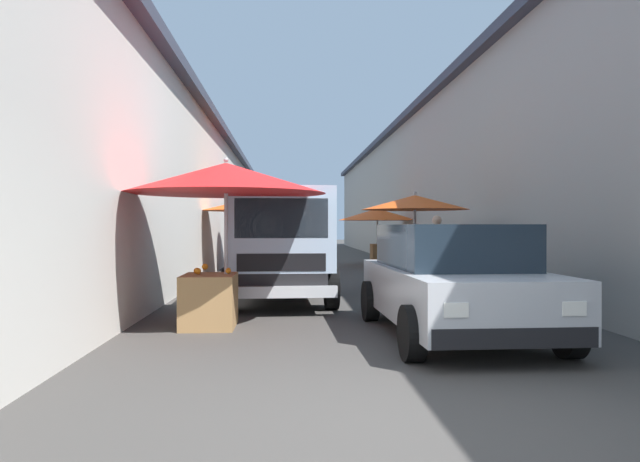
# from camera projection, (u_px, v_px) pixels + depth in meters

# --- Properties ---
(ground) EXTENTS (90.00, 90.00, 0.00)m
(ground) POSITION_uv_depth(u_px,v_px,m) (323.00, 274.00, 17.47)
(ground) COLOR #3D3A38
(building_left_whitewash) EXTENTS (49.80, 7.50, 4.73)m
(building_left_whitewash) POSITION_uv_depth(u_px,v_px,m) (115.00, 198.00, 19.32)
(building_left_whitewash) COLOR beige
(building_left_whitewash) RESTS_ON ground
(building_right_concrete) EXTENTS (49.80, 7.50, 5.54)m
(building_right_concrete) POSITION_uv_depth(u_px,v_px,m) (515.00, 187.00, 20.08)
(building_right_concrete) COLOR gray
(building_right_concrete) RESTS_ON ground
(fruit_stall_mid_lane) EXTENTS (2.85, 2.85, 2.15)m
(fruit_stall_mid_lane) POSITION_uv_depth(u_px,v_px,m) (378.00, 218.00, 21.03)
(fruit_stall_mid_lane) COLOR #9E9EA3
(fruit_stall_mid_lane) RESTS_ON ground
(fruit_stall_near_right) EXTENTS (2.21, 2.21, 2.15)m
(fruit_stall_near_right) POSITION_uv_depth(u_px,v_px,m) (414.00, 219.00, 11.91)
(fruit_stall_near_right) COLOR #9E9EA3
(fruit_stall_near_right) RESTS_ON ground
(fruit_stall_far_left) EXTENTS (2.86, 2.86, 2.41)m
(fruit_stall_far_left) POSITION_uv_depth(u_px,v_px,m) (224.00, 193.00, 8.29)
(fruit_stall_far_left) COLOR #9E9EA3
(fruit_stall_far_left) RESTS_ON ground
(fruit_stall_far_right) EXTENTS (2.67, 2.67, 2.40)m
(fruit_stall_far_right) POSITION_uv_depth(u_px,v_px,m) (271.00, 212.00, 18.65)
(fruit_stall_far_right) COLOR #9E9EA3
(fruit_stall_far_right) RESTS_ON ground
(fruit_stall_near_left) EXTENTS (2.57, 2.57, 2.24)m
(fruit_stall_near_left) POSITION_uv_depth(u_px,v_px,m) (246.00, 214.00, 15.88)
(fruit_stall_near_left) COLOR #9E9EA3
(fruit_stall_near_left) RESTS_ON ground
(hatchback_car) EXTENTS (3.95, 2.00, 1.45)m
(hatchback_car) POSITION_uv_depth(u_px,v_px,m) (452.00, 279.00, 7.54)
(hatchback_car) COLOR #ADAFB5
(hatchback_car) RESTS_ON ground
(delivery_truck) EXTENTS (4.97, 2.09, 2.08)m
(delivery_truck) POSITION_uv_depth(u_px,v_px,m) (280.00, 248.00, 10.56)
(delivery_truck) COLOR black
(delivery_truck) RESTS_ON ground
(vendor_by_crates) EXTENTS (0.35, 0.63, 1.69)m
(vendor_by_crates) POSITION_uv_depth(u_px,v_px,m) (437.00, 245.00, 13.96)
(vendor_by_crates) COLOR navy
(vendor_by_crates) RESTS_ON ground
(parked_scooter) EXTENTS (1.67, 0.56, 1.14)m
(parked_scooter) POSITION_uv_depth(u_px,v_px,m) (247.00, 255.00, 19.62)
(parked_scooter) COLOR black
(parked_scooter) RESTS_ON ground
(plastic_stool) EXTENTS (0.30, 0.30, 0.43)m
(plastic_stool) POSITION_uv_depth(u_px,v_px,m) (389.00, 264.00, 17.05)
(plastic_stool) COLOR #1E8C3F
(plastic_stool) RESTS_ON ground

